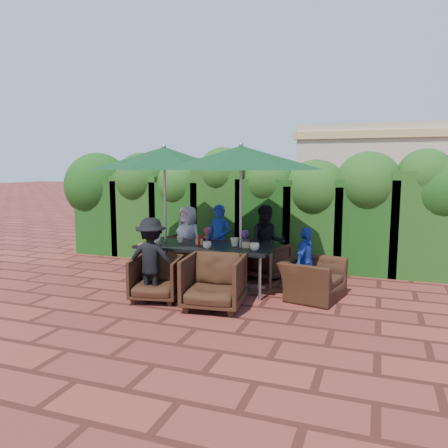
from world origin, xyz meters
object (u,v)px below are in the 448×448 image
(dining_table, at_px, (205,250))
(chair_far_right, at_px, (266,258))
(umbrella_left, at_px, (164,159))
(chair_far_mid, at_px, (231,254))
(chair_far_left, at_px, (188,252))
(chair_near_right, at_px, (214,279))
(chair_near_left, at_px, (157,276))
(umbrella_right, at_px, (241,158))
(chair_end_right, at_px, (313,273))

(dining_table, relative_size, chair_far_right, 3.13)
(umbrella_left, relative_size, chair_far_mid, 3.16)
(umbrella_left, xyz_separation_m, chair_far_left, (0.02, 0.89, -1.81))
(chair_near_right, bearing_deg, dining_table, 112.24)
(chair_near_left, bearing_deg, umbrella_right, 27.27)
(chair_far_mid, relative_size, chair_near_right, 0.90)
(dining_table, xyz_separation_m, chair_near_left, (-0.48, -0.85, -0.30))
(chair_far_left, height_order, chair_end_right, chair_end_right)
(chair_far_mid, height_order, chair_near_left, chair_far_mid)
(chair_far_mid, bearing_deg, chair_near_right, 98.95)
(dining_table, xyz_separation_m, chair_far_mid, (0.10, 1.06, -0.28))
(dining_table, bearing_deg, chair_far_mid, 84.72)
(chair_far_right, relative_size, chair_end_right, 0.77)
(chair_far_right, distance_m, chair_near_right, 1.99)
(chair_far_left, relative_size, chair_far_mid, 1.03)
(chair_near_right, bearing_deg, umbrella_right, 77.00)
(dining_table, relative_size, chair_far_mid, 2.93)
(chair_end_right, bearing_deg, chair_far_left, 83.53)
(umbrella_left, distance_m, chair_far_left, 2.02)
(umbrella_left, bearing_deg, chair_far_left, 88.97)
(chair_far_mid, bearing_deg, dining_table, 81.99)
(chair_far_left, bearing_deg, chair_near_left, 114.11)
(chair_near_right, bearing_deg, umbrella_left, 136.15)
(umbrella_left, xyz_separation_m, chair_near_left, (0.30, -0.91, -1.83))
(umbrella_left, xyz_separation_m, umbrella_right, (1.39, -0.03, 0.00))
(umbrella_right, relative_size, chair_near_left, 3.53)
(chair_far_left, xyz_separation_m, chair_near_left, (0.28, -1.80, -0.03))
(chair_far_left, bearing_deg, umbrella_left, 104.09)
(chair_far_right, bearing_deg, dining_table, 74.72)
(dining_table, height_order, chair_far_right, dining_table)
(umbrella_left, height_order, chair_far_mid, umbrella_left)
(chair_near_right, bearing_deg, chair_far_right, 75.02)
(umbrella_left, bearing_deg, chair_far_right, 32.07)
(chair_far_left, xyz_separation_m, chair_far_right, (1.56, 0.10, -0.04))
(umbrella_right, xyz_separation_m, chair_far_right, (0.18, 1.01, -1.84))
(chair_far_left, bearing_deg, dining_table, 143.94)
(chair_far_right, bearing_deg, umbrella_left, 54.14)
(chair_far_left, height_order, chair_near_left, chair_far_left)
(umbrella_left, height_order, chair_end_right, umbrella_left)
(umbrella_left, relative_size, chair_near_left, 3.29)
(chair_near_left, distance_m, chair_near_right, 0.99)
(chair_near_left, bearing_deg, dining_table, 48.99)
(chair_near_right, distance_m, chair_end_right, 1.63)
(dining_table, distance_m, chair_far_mid, 1.10)
(chair_near_right, relative_size, chair_end_right, 0.91)
(dining_table, distance_m, umbrella_right, 1.66)
(chair_far_mid, height_order, chair_far_right, chair_far_mid)
(umbrella_right, bearing_deg, dining_table, -177.03)
(umbrella_left, height_order, umbrella_right, same)
(chair_far_left, distance_m, chair_far_right, 1.57)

